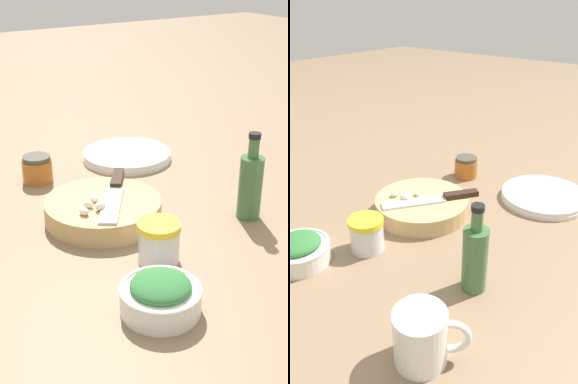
# 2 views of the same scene
# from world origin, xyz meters

# --- Properties ---
(ground_plane) EXTENTS (5.00, 5.00, 0.00)m
(ground_plane) POSITION_xyz_m (0.00, 0.00, 0.00)
(ground_plane) COLOR #7F664C
(cutting_board) EXTENTS (0.22, 0.22, 0.04)m
(cutting_board) POSITION_xyz_m (-0.04, -0.12, 0.02)
(cutting_board) COLOR tan
(cutting_board) RESTS_ON ground_plane
(chef_knife) EXTENTS (0.21, 0.16, 0.01)m
(chef_knife) POSITION_xyz_m (-0.06, -0.09, 0.05)
(chef_knife) COLOR black
(chef_knife) RESTS_ON cutting_board
(garlic_cloves) EXTENTS (0.06, 0.06, 0.02)m
(garlic_cloves) POSITION_xyz_m (-0.02, -0.15, 0.05)
(garlic_cloves) COLOR white
(garlic_cloves) RESTS_ON cutting_board
(herb_bowl) EXTENTS (0.12, 0.12, 0.06)m
(herb_bowl) POSITION_xyz_m (0.25, -0.19, 0.03)
(herb_bowl) COLOR silver
(herb_bowl) RESTS_ON ground_plane
(spice_jar) EXTENTS (0.07, 0.07, 0.07)m
(spice_jar) POSITION_xyz_m (0.14, -0.11, 0.04)
(spice_jar) COLOR silver
(spice_jar) RESTS_ON ground_plane
(plate_stack) EXTENTS (0.22, 0.22, 0.02)m
(plate_stack) POSITION_xyz_m (-0.29, 0.08, 0.01)
(plate_stack) COLOR silver
(plate_stack) RESTS_ON ground_plane
(honey_jar) EXTENTS (0.07, 0.07, 0.06)m
(honey_jar) POSITION_xyz_m (-0.28, -0.16, 0.03)
(honey_jar) COLOR #B26023
(honey_jar) RESTS_ON ground_plane
(oil_bottle) EXTENTS (0.05, 0.05, 0.17)m
(oil_bottle) POSITION_xyz_m (0.10, 0.12, 0.07)
(oil_bottle) COLOR #3D6638
(oil_bottle) RESTS_ON ground_plane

